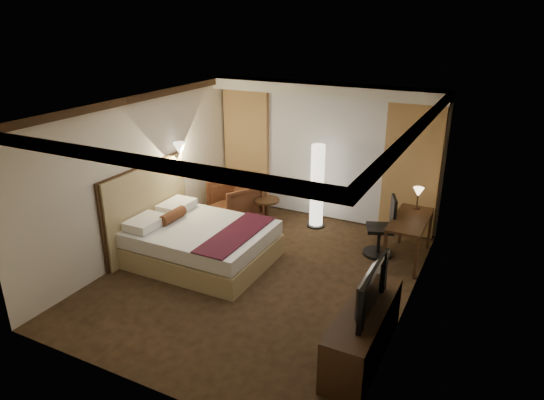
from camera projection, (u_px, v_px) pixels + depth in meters
The scene contains 21 objects.
floor at pixel (261, 275), 7.71m from camera, with size 4.50×5.50×0.01m, color black.
ceiling at pixel (259, 106), 6.74m from camera, with size 4.50×5.50×0.01m, color white.
back_wall at pixel (326, 152), 9.52m from camera, with size 4.50×0.02×2.70m, color beige.
left_wall at pixel (142, 175), 8.17m from camera, with size 0.02×5.50×2.70m, color beige.
right_wall at pixel (413, 224), 6.28m from camera, with size 0.02×5.50×2.70m, color beige.
crown_molding at pixel (259, 110), 6.76m from camera, with size 4.50×5.50×0.12m, color black, non-canonical shape.
soffit at pixel (324, 89), 8.85m from camera, with size 4.50×0.50×0.20m, color white.
curtain_sheer at pixel (324, 158), 9.49m from camera, with size 2.48×0.04×2.45m, color silver.
curtain_left_drape at pixel (247, 148), 10.15m from camera, with size 1.00×0.14×2.45m, color tan.
curtain_right_drape at pixel (411, 171), 8.72m from camera, with size 1.00×0.14×2.45m, color tan.
wall_sconce at pixel (180, 149), 8.71m from camera, with size 0.24×0.24×0.24m, color white, non-canonical shape.
bed at pixel (202, 244), 8.05m from camera, with size 2.19×1.71×0.64m, color white, non-canonical shape.
headboard at pixel (148, 208), 8.36m from camera, with size 0.12×2.01×1.50m, color tan, non-canonical shape.
armchair at pixel (235, 199), 9.64m from camera, with size 0.84×0.79×0.86m, color #4F2717.
side_table at pixel (267, 212), 9.45m from camera, with size 0.49×0.49×0.54m, color black, non-canonical shape.
floor_lamp at pixel (317, 186), 9.20m from camera, with size 0.35×0.35×1.65m, color white, non-canonical shape.
desk at pixel (408, 239), 8.09m from camera, with size 0.55×1.28×0.75m, color black, non-canonical shape.
desk_lamp at pixel (418, 199), 8.30m from camera, with size 0.18×0.18×0.34m, color #FFD899, non-canonical shape.
office_chair at pixel (380, 226), 8.19m from camera, with size 0.51×0.51×1.07m, color black, non-canonical shape.
dresser at pixel (363, 332), 5.80m from camera, with size 0.50×1.73×0.67m, color black, non-canonical shape.
television at pixel (364, 285), 5.58m from camera, with size 1.08×0.62×0.14m, color black.
Camera 1 is at (3.20, -5.95, 3.91)m, focal length 32.00 mm.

